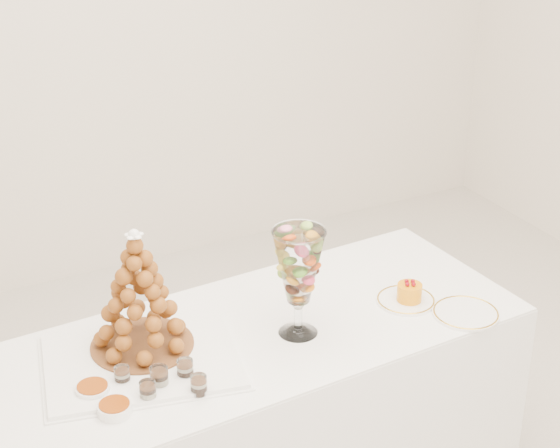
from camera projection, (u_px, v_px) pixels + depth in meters
buffet_table at (253, 419)px, 3.17m from camera, size 1.85×0.82×0.69m
lace_tray at (142, 362)px, 2.85m from camera, size 0.66×0.55×0.02m
macaron_vase at (299, 268)px, 2.92m from camera, size 0.17×0.17×0.36m
cake_plate at (406, 300)px, 3.19m from camera, size 0.20×0.20×0.01m
spare_plate at (466, 313)px, 3.12m from camera, size 0.22×0.22×0.01m
verrine_a at (122, 376)px, 2.75m from camera, size 0.05×0.05×0.06m
verrine_b at (159, 378)px, 2.73m from camera, size 0.07×0.07×0.07m
verrine_c at (185, 370)px, 2.77m from camera, size 0.06×0.06×0.07m
verrine_d at (148, 392)px, 2.68m from camera, size 0.05×0.05×0.07m
verrine_e at (199, 386)px, 2.70m from camera, size 0.06×0.06×0.07m
ramekin_back at (93, 391)px, 2.71m from camera, size 0.10×0.10×0.03m
ramekin_front at (115, 409)px, 2.63m from camera, size 0.10×0.10×0.03m
croquembouche at (138, 291)px, 2.83m from camera, size 0.32×0.32×0.40m
mousse_cake at (409, 292)px, 3.17m from camera, size 0.09×0.09×0.07m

